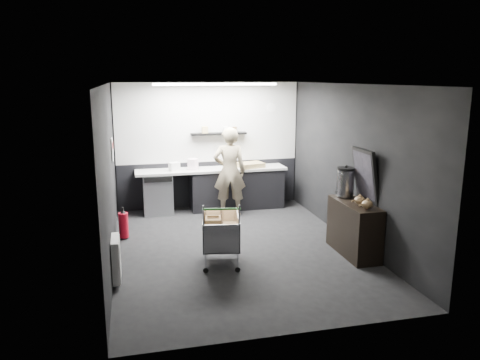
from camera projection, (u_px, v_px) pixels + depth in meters
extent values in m
plane|color=black|center=(237.00, 248.00, 7.84)|extent=(5.50, 5.50, 0.00)
plane|color=white|center=(237.00, 84.00, 7.26)|extent=(5.50, 5.50, 0.00)
plane|color=black|center=(209.00, 145.00, 10.16)|extent=(5.50, 0.00, 5.50)
plane|color=black|center=(296.00, 218.00, 4.94)|extent=(5.50, 0.00, 5.50)
plane|color=black|center=(109.00, 175.00, 7.09)|extent=(0.00, 5.50, 5.50)
plane|color=black|center=(351.00, 164.00, 8.00)|extent=(0.00, 5.50, 5.50)
cube|color=silver|center=(209.00, 123.00, 10.03)|extent=(3.95, 0.02, 1.70)
cube|color=black|center=(209.00, 184.00, 10.32)|extent=(3.95, 0.02, 1.00)
cube|color=black|center=(219.00, 134.00, 10.02)|extent=(1.20, 0.22, 0.04)
cylinder|color=white|center=(271.00, 107.00, 10.28)|extent=(0.20, 0.03, 0.20)
cube|color=white|center=(112.00, 149.00, 8.29)|extent=(0.02, 0.30, 0.40)
cube|color=red|center=(112.00, 146.00, 8.28)|extent=(0.02, 0.22, 0.10)
cube|color=white|center=(116.00, 259.00, 6.47)|extent=(0.10, 0.50, 0.60)
cube|color=white|center=(216.00, 84.00, 9.02)|extent=(2.40, 0.20, 0.04)
cube|color=black|center=(237.00, 189.00, 10.17)|extent=(2.00, 0.56, 0.85)
cube|color=beige|center=(212.00, 170.00, 9.95)|extent=(3.20, 0.60, 0.05)
cube|color=#9EA0A5|center=(158.00, 193.00, 9.79)|extent=(0.60, 0.58, 0.85)
cube|color=black|center=(158.00, 180.00, 9.42)|extent=(0.56, 0.02, 0.10)
imported|color=beige|center=(230.00, 171.00, 9.58)|extent=(0.72, 0.53, 1.82)
cube|color=silver|center=(221.00, 244.00, 7.18)|extent=(0.69, 0.93, 0.02)
cube|color=silver|center=(204.00, 232.00, 7.07)|extent=(0.17, 0.84, 0.45)
cube|color=silver|center=(238.00, 229.00, 7.19)|extent=(0.17, 0.84, 0.45)
cube|color=silver|center=(227.00, 239.00, 6.74)|extent=(0.54, 0.12, 0.45)
cube|color=silver|center=(216.00, 222.00, 7.52)|extent=(0.54, 0.12, 0.45)
cylinder|color=silver|center=(211.00, 263.00, 6.79)|extent=(0.02, 0.02, 0.30)
cylinder|color=silver|center=(242.00, 260.00, 6.90)|extent=(0.02, 0.02, 0.30)
cylinder|color=silver|center=(202.00, 245.00, 7.52)|extent=(0.02, 0.02, 0.30)
cylinder|color=silver|center=(231.00, 243.00, 7.62)|extent=(0.02, 0.02, 0.30)
cylinder|color=#248726|center=(227.00, 209.00, 6.58)|extent=(0.54, 0.13, 0.03)
cube|color=olive|center=(212.00, 230.00, 7.20)|extent=(0.29, 0.34, 0.38)
cube|color=olive|center=(232.00, 234.00, 7.05)|extent=(0.26, 0.31, 0.34)
cylinder|color=black|center=(211.00, 271.00, 6.82)|extent=(0.08, 0.04, 0.08)
cylinder|color=black|center=(202.00, 252.00, 7.54)|extent=(0.08, 0.04, 0.08)
cylinder|color=black|center=(242.00, 268.00, 6.92)|extent=(0.08, 0.04, 0.08)
cylinder|color=black|center=(231.00, 250.00, 7.65)|extent=(0.08, 0.04, 0.08)
cube|color=black|center=(354.00, 228.00, 7.51)|extent=(0.43, 1.14, 0.86)
cylinder|color=silver|center=(345.00, 183.00, 7.73)|extent=(0.29, 0.29, 0.44)
cylinder|color=black|center=(346.00, 169.00, 7.67)|extent=(0.29, 0.29, 0.04)
sphere|color=black|center=(346.00, 166.00, 7.67)|extent=(0.05, 0.05, 0.05)
ellipsoid|color=brown|center=(360.00, 200.00, 7.26)|extent=(0.17, 0.17, 0.14)
ellipsoid|color=brown|center=(367.00, 204.00, 7.04)|extent=(0.17, 0.17, 0.14)
cube|color=black|center=(365.00, 175.00, 7.41)|extent=(0.20, 0.67, 0.85)
cube|color=black|center=(364.00, 175.00, 7.40)|extent=(0.14, 0.57, 0.73)
cylinder|color=#B60C1E|center=(124.00, 225.00, 8.25)|extent=(0.17, 0.17, 0.45)
cone|color=black|center=(123.00, 211.00, 8.20)|extent=(0.11, 0.11, 0.07)
cylinder|color=black|center=(123.00, 209.00, 8.19)|extent=(0.03, 0.03, 0.07)
cube|color=tan|center=(251.00, 165.00, 10.08)|extent=(0.58, 0.49, 0.10)
cylinder|color=white|center=(193.00, 164.00, 9.83)|extent=(0.23, 0.23, 0.23)
cube|color=white|center=(174.00, 167.00, 9.70)|extent=(0.24, 0.21, 0.18)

